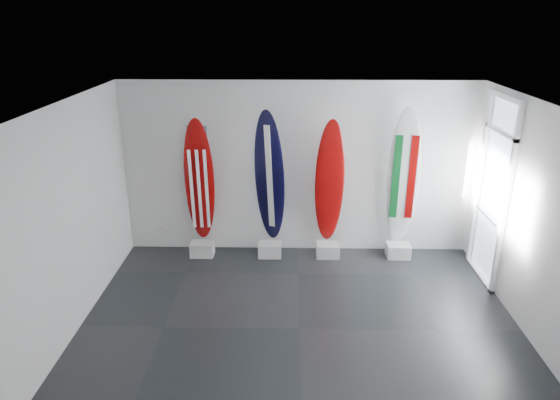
{
  "coord_description": "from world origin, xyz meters",
  "views": [
    {
      "loc": [
        -0.15,
        -5.82,
        4.04
      ],
      "look_at": [
        -0.29,
        1.4,
        1.34
      ],
      "focal_mm": 32.48,
      "sensor_mm": 36.0,
      "label": 1
    }
  ],
  "objects_px": {
    "surfboard_usa": "(199,181)",
    "surfboard_navy": "(270,178)",
    "surfboard_italy": "(403,177)",
    "surfboard_swiss": "(330,182)"
  },
  "relations": [
    {
      "from": "surfboard_navy",
      "to": "surfboard_italy",
      "type": "distance_m",
      "value": 2.24
    },
    {
      "from": "surfboard_usa",
      "to": "surfboard_italy",
      "type": "distance_m",
      "value": 3.43
    },
    {
      "from": "surfboard_usa",
      "to": "surfboard_swiss",
      "type": "relative_size",
      "value": 1.01
    },
    {
      "from": "surfboard_swiss",
      "to": "surfboard_italy",
      "type": "height_order",
      "value": "surfboard_italy"
    },
    {
      "from": "surfboard_navy",
      "to": "surfboard_swiss",
      "type": "relative_size",
      "value": 1.07
    },
    {
      "from": "surfboard_swiss",
      "to": "surfboard_italy",
      "type": "bearing_deg",
      "value": -4.23
    },
    {
      "from": "surfboard_navy",
      "to": "surfboard_swiss",
      "type": "bearing_deg",
      "value": 19.58
    },
    {
      "from": "surfboard_usa",
      "to": "surfboard_italy",
      "type": "height_order",
      "value": "surfboard_italy"
    },
    {
      "from": "surfboard_swiss",
      "to": "surfboard_italy",
      "type": "distance_m",
      "value": 1.23
    },
    {
      "from": "surfboard_usa",
      "to": "surfboard_navy",
      "type": "bearing_deg",
      "value": -3.33
    }
  ]
}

